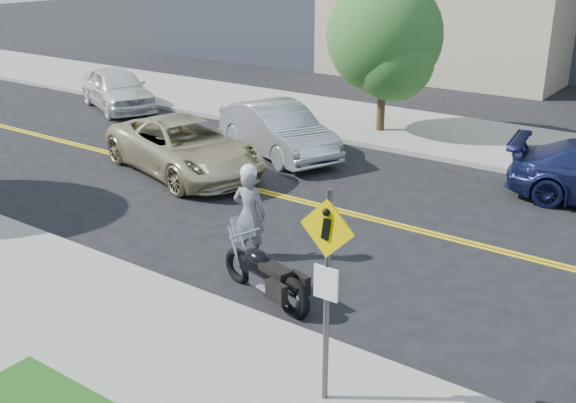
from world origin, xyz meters
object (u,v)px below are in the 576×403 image
(pedestrian_sign, at_px, (327,278))
(parked_car_silver, at_px, (278,130))
(motorcycle, at_px, (265,263))
(parked_car_white, at_px, (117,89))
(motorcyclist, at_px, (249,212))
(suv, at_px, (184,147))

(pedestrian_sign, bearing_deg, parked_car_silver, 129.28)
(motorcycle, bearing_deg, pedestrian_sign, -23.07)
(parked_car_white, distance_m, parked_car_silver, 8.63)
(pedestrian_sign, distance_m, parked_car_white, 19.15)
(parked_car_white, bearing_deg, motorcyclist, -96.83)
(pedestrian_sign, relative_size, motorcycle, 1.33)
(pedestrian_sign, xyz_separation_m, parked_car_white, (-16.00, 10.46, -1.18))
(pedestrian_sign, xyz_separation_m, suv, (-8.55, 6.30, -1.22))
(motorcycle, bearing_deg, parked_car_silver, 139.95)
(suv, relative_size, parked_car_silver, 1.15)
(suv, bearing_deg, motorcycle, -109.69)
(motorcyclist, relative_size, parked_car_silver, 0.42)
(suv, bearing_deg, parked_car_silver, -4.93)
(suv, xyz_separation_m, parked_car_silver, (1.08, 2.83, 0.03))
(motorcyclist, distance_m, parked_car_silver, 7.06)
(pedestrian_sign, bearing_deg, motorcycle, 141.77)
(parked_car_silver, bearing_deg, motorcycle, -121.84)
(pedestrian_sign, distance_m, motorcyclist, 4.99)
(pedestrian_sign, distance_m, motorcycle, 3.41)
(suv, distance_m, parked_car_silver, 3.03)
(pedestrian_sign, height_order, suv, pedestrian_sign)
(pedestrian_sign, xyz_separation_m, motorcyclist, (-3.76, 3.13, -0.99))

